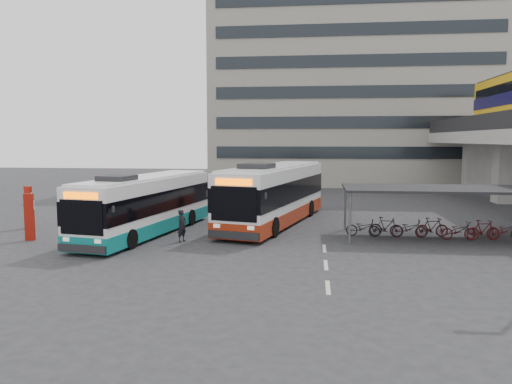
# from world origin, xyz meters

# --- Properties ---
(ground) EXTENTS (120.00, 120.00, 0.00)m
(ground) POSITION_xyz_m (0.00, 0.00, 0.00)
(ground) COLOR #28282B
(ground) RESTS_ON ground
(bike_shelter) EXTENTS (10.00, 4.00, 2.54)m
(bike_shelter) POSITION_xyz_m (8.47, 3.00, 1.30)
(bike_shelter) COLOR #595B60
(bike_shelter) RESTS_ON ground
(office_block) EXTENTS (30.00, 15.00, 25.00)m
(office_block) POSITION_xyz_m (6.00, 36.00, 12.50)
(office_block) COLOR gray
(office_block) RESTS_ON ground
(road_markings) EXTENTS (0.15, 7.60, 0.01)m
(road_markings) POSITION_xyz_m (2.50, -3.00, 0.01)
(road_markings) COLOR beige
(road_markings) RESTS_ON ground
(bus_main) EXTENTS (5.52, 12.64, 3.66)m
(bus_main) POSITION_xyz_m (-0.25, 6.46, 1.70)
(bus_main) COLOR white
(bus_main) RESTS_ON ground
(bus_teal) EXTENTS (4.22, 11.19, 3.24)m
(bus_teal) POSITION_xyz_m (-6.60, 2.49, 1.50)
(bus_teal) COLOR white
(bus_teal) RESTS_ON ground
(pedestrian) EXTENTS (0.57, 0.67, 1.55)m
(pedestrian) POSITION_xyz_m (-4.25, 0.72, 0.78)
(pedestrian) COLOR black
(pedestrian) RESTS_ON ground
(sign_totem_south) EXTENTS (0.49, 0.24, 2.29)m
(sign_totem_south) POSITION_xyz_m (-11.70, 0.20, 1.18)
(sign_totem_south) COLOR #971309
(sign_totem_south) RESTS_ON ground
(sign_totem_mid) EXTENTS (0.49, 0.29, 2.33)m
(sign_totem_mid) POSITION_xyz_m (-13.62, 3.32, 1.21)
(sign_totem_mid) COLOR #971309
(sign_totem_mid) RESTS_ON ground
(sign_totem_north) EXTENTS (0.54, 0.21, 2.49)m
(sign_totem_north) POSITION_xyz_m (-12.29, 9.54, 1.29)
(sign_totem_north) COLOR #971309
(sign_totem_north) RESTS_ON ground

